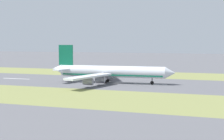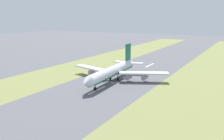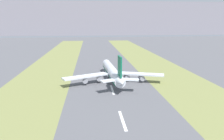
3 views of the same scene
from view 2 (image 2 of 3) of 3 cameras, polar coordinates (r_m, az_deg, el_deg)
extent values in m
plane|color=#56565B|center=(153.81, 0.10, -2.83)|extent=(800.00, 800.00, 0.00)
cube|color=olive|center=(139.19, 16.73, -4.92)|extent=(40.00, 600.00, 0.01)
cube|color=olive|center=(178.87, -12.73, -1.03)|extent=(40.00, 600.00, 0.01)
cube|color=silver|center=(210.18, 8.22, 1.04)|extent=(1.20, 18.00, 0.01)
cube|color=silver|center=(173.88, 3.67, -1.13)|extent=(1.20, 18.00, 0.01)
cube|color=silver|center=(139.61, -3.20, -4.37)|extent=(1.20, 18.00, 0.01)
cylinder|color=silver|center=(155.85, 0.00, -0.29)|extent=(9.27, 56.26, 6.00)
cone|color=silver|center=(129.56, -5.68, -2.85)|extent=(6.16, 5.34, 5.88)
cone|color=silver|center=(183.77, 4.07, 1.80)|extent=(5.44, 6.29, 5.10)
cube|color=#0F6647|center=(156.21, 0.00, -0.88)|extent=(8.84, 54.00, 0.70)
cube|color=silver|center=(156.41, 6.95, -0.67)|extent=(28.78, 17.84, 0.90)
cube|color=silver|center=(170.13, -4.33, 0.40)|extent=(29.40, 14.96, 0.90)
cylinder|color=#93939E|center=(156.75, 3.60, -1.50)|extent=(3.48, 4.98, 3.20)
cylinder|color=#93939E|center=(157.07, 7.13, -1.54)|extent=(3.48, 4.98, 3.20)
cylinder|color=#93939E|center=(163.94, -2.27, -0.89)|extent=(3.48, 4.98, 3.20)
cylinder|color=#93939E|center=(171.11, -4.42, -0.37)|extent=(3.48, 4.98, 3.20)
cube|color=#0F6647|center=(177.97, 3.53, 3.99)|extent=(1.27, 8.03, 11.00)
cube|color=silver|center=(177.25, 5.15, 1.47)|extent=(10.92, 7.74, 0.60)
cube|color=silver|center=(181.18, 1.88, 1.74)|extent=(10.79, 6.79, 0.60)
cylinder|color=#59595E|center=(138.25, -3.72, -3.47)|extent=(0.50, 0.50, 3.20)
cylinder|color=black|center=(138.68, -3.71, -4.10)|extent=(1.00, 1.85, 1.80)
cylinder|color=#59595E|center=(158.30, 1.31, -1.47)|extent=(0.50, 0.50, 3.20)
cylinder|color=black|center=(158.67, 1.31, -2.04)|extent=(1.00, 1.85, 1.80)
cylinder|color=#59595E|center=(160.39, -0.39, -1.29)|extent=(0.50, 0.50, 3.20)
cylinder|color=black|center=(160.76, -0.39, -1.85)|extent=(1.00, 1.85, 1.80)
camera|label=1|loc=(245.55, -41.23, 5.10)|focal=50.00mm
camera|label=3|loc=(279.32, 16.58, 11.22)|focal=35.00mm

